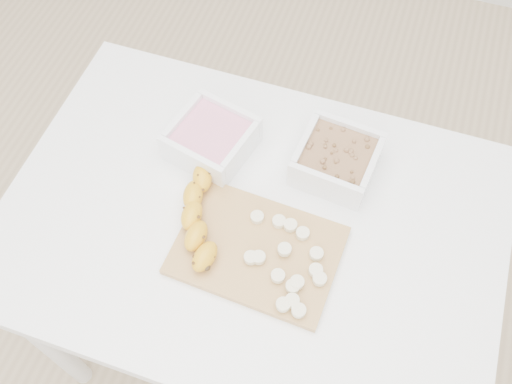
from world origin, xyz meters
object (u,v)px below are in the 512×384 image
(table, at_px, (252,240))
(cutting_board, at_px, (257,250))
(bowl_granola, at_px, (337,159))
(bowl_yogurt, at_px, (212,139))
(banana, at_px, (199,218))

(table, relative_size, cutting_board, 3.23)
(bowl_granola, bearing_deg, bowl_yogurt, -172.65)
(bowl_granola, bearing_deg, banana, -135.01)
(cutting_board, xyz_separation_m, banana, (-0.12, 0.02, 0.03))
(banana, bearing_deg, bowl_granola, 33.45)
(bowl_yogurt, distance_m, banana, 0.19)
(table, distance_m, banana, 0.17)
(bowl_yogurt, height_order, bowl_granola, same)
(bowl_granola, xyz_separation_m, cutting_board, (-0.09, -0.23, -0.03))
(bowl_granola, distance_m, cutting_board, 0.25)
(bowl_granola, relative_size, cutting_board, 0.55)
(bowl_yogurt, bearing_deg, banana, -76.17)
(table, height_order, bowl_granola, bowl_granola)
(table, bearing_deg, banana, -152.36)
(cutting_board, bearing_deg, banana, 172.35)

